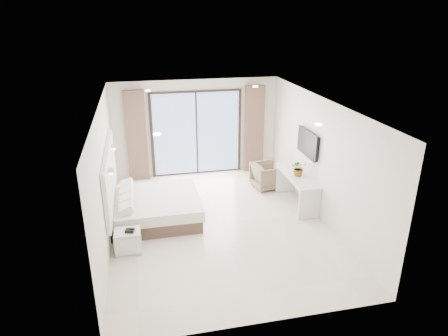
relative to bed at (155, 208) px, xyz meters
The scene contains 8 objects.
ground 1.48m from the bed, 21.82° to the right, with size 6.20×6.20×0.00m, color beige.
room_shell 1.75m from the bed, 13.46° to the left, with size 4.62×6.22×2.72m.
bed is the anchor object (origin of this frame).
nightstand 1.37m from the bed, 115.92° to the right, with size 0.51×0.42×0.45m.
phone 1.39m from the bed, 113.05° to the right, with size 0.17×0.13×0.06m, color black.
console_desk 3.40m from the bed, ahead, with size 0.53×1.70×0.77m.
plant 3.45m from the bed, ahead, with size 0.36×0.40×0.31m, color #33662D.
armchair 3.21m from the bed, 20.51° to the left, with size 0.72×0.67×0.74m, color #887259.
Camera 1 is at (-1.55, -7.63, 4.40)m, focal length 32.00 mm.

